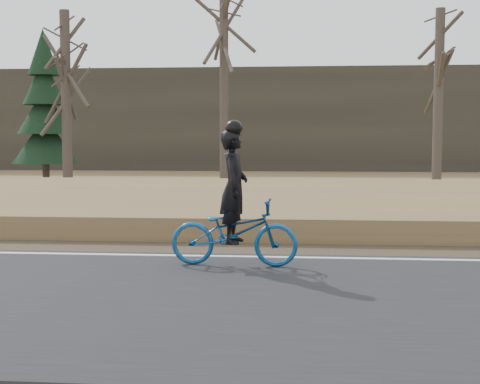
{
  "coord_description": "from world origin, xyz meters",
  "views": [
    {
      "loc": [
        6.85,
        -10.55,
        2.03
      ],
      "look_at": [
        5.87,
        0.5,
        1.1
      ],
      "focal_mm": 50.0,
      "sensor_mm": 36.0,
      "label": 1
    }
  ],
  "objects": [
    {
      "name": "railroad",
      "position": [
        0.0,
        8.0,
        0.53
      ],
      "size": [
        120.0,
        2.4,
        0.29
      ],
      "color": "black",
      "rests_on": "ballast"
    },
    {
      "name": "bare_tree_near_left",
      "position": [
        -1.61,
        13.27,
        3.28
      ],
      "size": [
        0.36,
        0.36,
        6.56
      ],
      "primitive_type": "cylinder",
      "color": "#4A4036",
      "rests_on": "ground"
    },
    {
      "name": "ballast",
      "position": [
        0.0,
        8.0,
        0.23
      ],
      "size": [
        120.0,
        3.0,
        0.45
      ],
      "primitive_type": "cube",
      "color": "slate",
      "rests_on": "ground"
    },
    {
      "name": "cyclist",
      "position": [
        5.87,
        -0.54,
        0.76
      ],
      "size": [
        1.98,
        0.78,
        2.21
      ],
      "rotation": [
        0.0,
        0.0,
        1.52
      ],
      "color": "navy",
      "rests_on": "road"
    },
    {
      "name": "bare_tree_center",
      "position": [
        3.84,
        16.24,
        4.54
      ],
      "size": [
        0.36,
        0.36,
        9.09
      ],
      "primitive_type": "cylinder",
      "color": "#4A4036",
      "rests_on": "ground"
    },
    {
      "name": "embankment",
      "position": [
        0.0,
        4.2,
        0.22
      ],
      "size": [
        120.0,
        5.0,
        0.44
      ],
      "primitive_type": "cube",
      "color": "brown",
      "rests_on": "ground"
    },
    {
      "name": "conifer",
      "position": [
        -3.28,
        15.46,
        2.97
      ],
      "size": [
        2.6,
        2.6,
        6.28
      ],
      "color": "#4A4036",
      "rests_on": "ground"
    },
    {
      "name": "treeline_backdrop",
      "position": [
        0.0,
        30.0,
        3.0
      ],
      "size": [
        120.0,
        4.0,
        6.0
      ],
      "primitive_type": "cube",
      "color": "#383328",
      "rests_on": "ground"
    },
    {
      "name": "bare_tree_right",
      "position": [
        12.06,
        15.32,
        3.39
      ],
      "size": [
        0.36,
        0.36,
        6.78
      ],
      "primitive_type": "cylinder",
      "color": "#4A4036",
      "rests_on": "ground"
    }
  ]
}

